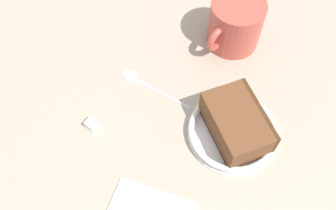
{
  "coord_description": "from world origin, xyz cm",
  "views": [
    {
      "loc": [
        -7.98,
        33.19,
        53.33
      ],
      "look_at": [
        0.52,
        5.32,
        3.0
      ],
      "focal_mm": 41.03,
      "sensor_mm": 36.0,
      "label": 1
    }
  ],
  "objects_px": {
    "cake_slice": "(237,123)",
    "tea_mug": "(235,23)",
    "teaspoon": "(141,81)",
    "sugar_cube": "(92,124)",
    "small_plate": "(233,131)"
  },
  "relations": [
    {
      "from": "tea_mug",
      "to": "sugar_cube",
      "type": "xyz_separation_m",
      "value": [
        0.17,
        0.23,
        -0.04
      ]
    },
    {
      "from": "small_plate",
      "to": "sugar_cube",
      "type": "xyz_separation_m",
      "value": [
        0.21,
        0.05,
        -0.0
      ]
    },
    {
      "from": "small_plate",
      "to": "sugar_cube",
      "type": "bearing_deg",
      "value": 13.63
    },
    {
      "from": "sugar_cube",
      "to": "small_plate",
      "type": "bearing_deg",
      "value": -166.37
    },
    {
      "from": "teaspoon",
      "to": "sugar_cube",
      "type": "relative_size",
      "value": 8.47
    },
    {
      "from": "cake_slice",
      "to": "teaspoon",
      "type": "distance_m",
      "value": 0.18
    },
    {
      "from": "cake_slice",
      "to": "sugar_cube",
      "type": "xyz_separation_m",
      "value": [
        0.21,
        0.05,
        -0.03
      ]
    },
    {
      "from": "tea_mug",
      "to": "teaspoon",
      "type": "relative_size",
      "value": 0.83
    },
    {
      "from": "sugar_cube",
      "to": "teaspoon",
      "type": "bearing_deg",
      "value": -114.38
    },
    {
      "from": "cake_slice",
      "to": "tea_mug",
      "type": "distance_m",
      "value": 0.18
    },
    {
      "from": "sugar_cube",
      "to": "tea_mug",
      "type": "bearing_deg",
      "value": -126.27
    },
    {
      "from": "small_plate",
      "to": "tea_mug",
      "type": "xyz_separation_m",
      "value": [
        0.04,
        -0.18,
        0.04
      ]
    },
    {
      "from": "small_plate",
      "to": "tea_mug",
      "type": "height_order",
      "value": "tea_mug"
    },
    {
      "from": "small_plate",
      "to": "teaspoon",
      "type": "relative_size",
      "value": 1.03
    },
    {
      "from": "cake_slice",
      "to": "sugar_cube",
      "type": "relative_size",
      "value": 8.31
    }
  ]
}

